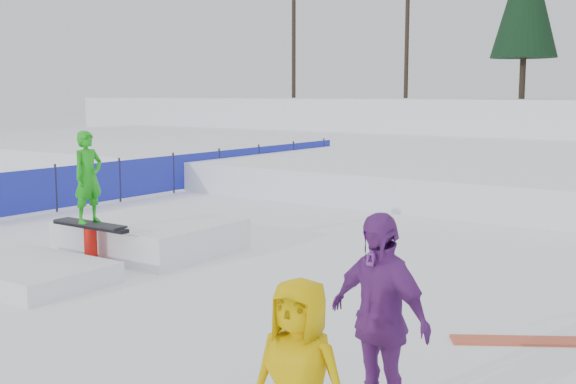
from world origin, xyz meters
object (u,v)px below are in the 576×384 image
Objects in this scene: spectator_purple at (378,319)px; spectator_yellow at (299,382)px; jib_rail_feature at (119,241)px; safety_fence at (173,173)px.

spectator_purple is 1.14m from spectator_yellow.
jib_rail_feature is at bearing 141.82° from spectator_yellow.
safety_fence is at bearing 127.49° from jib_rail_feature.
jib_rail_feature is at bearing -52.51° from safety_fence.
spectator_yellow is at bearing -42.76° from safety_fence.
spectator_yellow is at bearing -32.45° from jib_rail_feature.
spectator_purple reaches higher than safety_fence.
jib_rail_feature reaches higher than spectator_purple.
safety_fence is 10.96× the size of spectator_yellow.
jib_rail_feature is (-6.24, 2.83, -0.57)m from spectator_purple.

